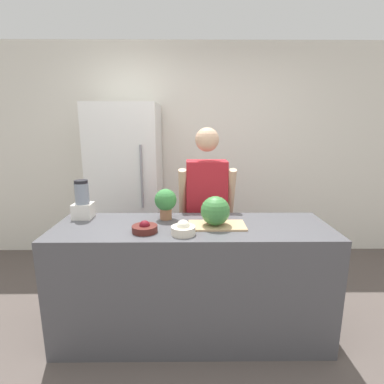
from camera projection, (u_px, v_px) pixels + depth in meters
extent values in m
plane|color=#564C47|center=(192.00, 362.00, 2.12)|extent=(14.00, 14.00, 0.00)
cube|color=white|center=(191.00, 152.00, 3.77)|extent=(8.00, 0.06, 2.60)
cube|color=#4C4C51|center=(192.00, 280.00, 2.34)|extent=(2.06, 0.65, 0.91)
cube|color=white|center=(128.00, 187.00, 3.46)|extent=(0.75, 0.69, 1.87)
cylinder|color=gray|center=(142.00, 177.00, 3.07)|extent=(0.02, 0.02, 0.65)
cube|color=#4C608C|center=(206.00, 258.00, 2.87)|extent=(0.27, 0.18, 0.78)
cube|color=#B21E28|center=(207.00, 191.00, 2.72)|extent=(0.36, 0.22, 0.55)
sphere|color=#DBAD89|center=(207.00, 140.00, 2.62)|extent=(0.21, 0.21, 0.21)
cylinder|color=#DBAD89|center=(183.00, 193.00, 2.68)|extent=(0.07, 0.23, 0.46)
cylinder|color=#DBAD89|center=(231.00, 193.00, 2.69)|extent=(0.07, 0.23, 0.46)
cube|color=tan|center=(217.00, 225.00, 2.22)|extent=(0.42, 0.23, 0.01)
sphere|color=#3D7F3D|center=(215.00, 211.00, 2.19)|extent=(0.22, 0.22, 0.22)
cylinder|color=#511E19|center=(145.00, 229.00, 2.10)|extent=(0.18, 0.18, 0.05)
sphere|color=maroon|center=(145.00, 226.00, 2.10)|extent=(0.08, 0.08, 0.08)
cylinder|color=beige|center=(183.00, 230.00, 2.05)|extent=(0.17, 0.17, 0.06)
sphere|color=white|center=(183.00, 226.00, 2.05)|extent=(0.09, 0.09, 0.09)
cube|color=silver|center=(83.00, 211.00, 2.41)|extent=(0.15, 0.15, 0.12)
cylinder|color=gray|center=(82.00, 193.00, 2.38)|extent=(0.11, 0.11, 0.17)
cylinder|color=black|center=(81.00, 182.00, 2.36)|extent=(0.10, 0.10, 0.02)
cylinder|color=#996647|center=(166.00, 214.00, 2.38)|extent=(0.09, 0.09, 0.08)
sphere|color=#387F3D|center=(166.00, 200.00, 2.36)|extent=(0.17, 0.17, 0.17)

